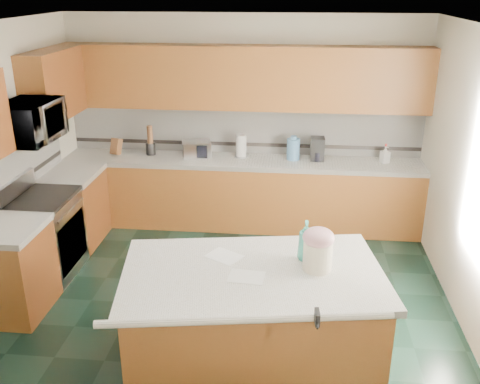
# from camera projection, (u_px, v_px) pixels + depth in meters

# --- Properties ---
(floor) EXTENTS (4.60, 4.60, 0.00)m
(floor) POSITION_uv_depth(u_px,v_px,m) (222.00, 308.00, 5.35)
(floor) COLOR black
(floor) RESTS_ON ground
(ceiling) EXTENTS (4.60, 4.60, 0.00)m
(ceiling) POSITION_uv_depth(u_px,v_px,m) (217.00, 27.00, 4.36)
(ceiling) COLOR white
(ceiling) RESTS_ON ground
(wall_back) EXTENTS (4.60, 0.04, 2.70)m
(wall_back) POSITION_uv_depth(u_px,v_px,m) (244.00, 121.00, 7.01)
(wall_back) COLOR silver
(wall_back) RESTS_ON ground
(wall_front) EXTENTS (4.60, 0.04, 2.70)m
(wall_front) POSITION_uv_depth(u_px,v_px,m) (157.00, 340.00, 2.71)
(wall_front) COLOR silver
(wall_front) RESTS_ON ground
(back_base_cab) EXTENTS (4.60, 0.60, 0.86)m
(back_base_cab) POSITION_uv_depth(u_px,v_px,m) (242.00, 195.00, 7.05)
(back_base_cab) COLOR #441E0B
(back_base_cab) RESTS_ON ground
(back_countertop) EXTENTS (4.60, 0.64, 0.06)m
(back_countertop) POSITION_uv_depth(u_px,v_px,m) (242.00, 161.00, 6.88)
(back_countertop) COLOR white
(back_countertop) RESTS_ON back_base_cab
(back_upper_cab) EXTENTS (4.60, 0.33, 0.78)m
(back_upper_cab) POSITION_uv_depth(u_px,v_px,m) (243.00, 78.00, 6.62)
(back_upper_cab) COLOR #441E0B
(back_upper_cab) RESTS_ON wall_back
(back_backsplash) EXTENTS (4.60, 0.02, 0.63)m
(back_backsplash) POSITION_uv_depth(u_px,v_px,m) (244.00, 130.00, 7.02)
(back_backsplash) COLOR silver
(back_backsplash) RESTS_ON back_countertop
(back_accent_band) EXTENTS (4.60, 0.01, 0.05)m
(back_accent_band) POSITION_uv_depth(u_px,v_px,m) (244.00, 144.00, 7.08)
(back_accent_band) COLOR black
(back_accent_band) RESTS_ON back_countertop
(left_base_cab_rear) EXTENTS (0.60, 0.82, 0.86)m
(left_base_cab_rear) POSITION_uv_depth(u_px,v_px,m) (75.00, 210.00, 6.58)
(left_base_cab_rear) COLOR #441E0B
(left_base_cab_rear) RESTS_ON ground
(left_counter_rear) EXTENTS (0.64, 0.82, 0.06)m
(left_counter_rear) POSITION_uv_depth(u_px,v_px,m) (70.00, 175.00, 6.41)
(left_counter_rear) COLOR white
(left_counter_rear) RESTS_ON left_base_cab_rear
(left_base_cab_front) EXTENTS (0.60, 0.72, 0.86)m
(left_base_cab_front) POSITION_uv_depth(u_px,v_px,m) (13.00, 272.00, 5.17)
(left_base_cab_front) COLOR #441E0B
(left_base_cab_front) RESTS_ON ground
(left_counter_front) EXTENTS (0.64, 0.72, 0.06)m
(left_counter_front) POSITION_uv_depth(u_px,v_px,m) (5.00, 229.00, 5.00)
(left_counter_front) COLOR white
(left_counter_front) RESTS_ON left_base_cab_front
(left_backsplash) EXTENTS (0.02, 2.30, 0.63)m
(left_backsplash) POSITION_uv_depth(u_px,v_px,m) (12.00, 166.00, 5.63)
(left_backsplash) COLOR silver
(left_backsplash) RESTS_ON wall_left
(left_accent_band) EXTENTS (0.01, 2.30, 0.05)m
(left_accent_band) POSITION_uv_depth(u_px,v_px,m) (16.00, 184.00, 5.70)
(left_accent_band) COLOR black
(left_accent_band) RESTS_ON wall_left
(left_upper_cab_rear) EXTENTS (0.33, 1.09, 0.78)m
(left_upper_cab_rear) POSITION_uv_depth(u_px,v_px,m) (53.00, 85.00, 6.17)
(left_upper_cab_rear) COLOR #441E0B
(left_upper_cab_rear) RESTS_ON wall_left
(range_body) EXTENTS (0.60, 0.76, 0.88)m
(range_body) POSITION_uv_depth(u_px,v_px,m) (46.00, 237.00, 5.85)
(range_body) COLOR #B7B7BC
(range_body) RESTS_ON ground
(range_oven_door) EXTENTS (0.02, 0.68, 0.55)m
(range_oven_door) POSITION_uv_depth(u_px,v_px,m) (72.00, 242.00, 5.83)
(range_oven_door) COLOR black
(range_oven_door) RESTS_ON range_body
(range_cooktop) EXTENTS (0.62, 0.78, 0.04)m
(range_cooktop) POSITION_uv_depth(u_px,v_px,m) (41.00, 198.00, 5.68)
(range_cooktop) COLOR black
(range_cooktop) RESTS_ON range_body
(range_handle) EXTENTS (0.02, 0.66, 0.02)m
(range_handle) POSITION_uv_depth(u_px,v_px,m) (71.00, 210.00, 5.69)
(range_handle) COLOR #B7B7BC
(range_handle) RESTS_ON range_body
(range_backguard) EXTENTS (0.06, 0.76, 0.18)m
(range_backguard) POSITION_uv_depth(u_px,v_px,m) (16.00, 187.00, 5.66)
(range_backguard) COLOR #B7B7BC
(range_backguard) RESTS_ON range_body
(microwave) EXTENTS (0.50, 0.73, 0.41)m
(microwave) POSITION_uv_depth(u_px,v_px,m) (29.00, 122.00, 5.37)
(microwave) COLOR #B7B7BC
(microwave) RESTS_ON wall_left
(island_base) EXTENTS (2.11, 1.41, 0.86)m
(island_base) POSITION_uv_depth(u_px,v_px,m) (252.00, 323.00, 4.39)
(island_base) COLOR #441E0B
(island_base) RESTS_ON ground
(island_top) EXTENTS (2.22, 1.53, 0.06)m
(island_top) POSITION_uv_depth(u_px,v_px,m) (253.00, 275.00, 4.22)
(island_top) COLOR white
(island_top) RESTS_ON island_base
(island_bullnose) EXTENTS (2.04, 0.38, 0.06)m
(island_bullnose) POSITION_uv_depth(u_px,v_px,m) (246.00, 320.00, 3.66)
(island_bullnose) COLOR white
(island_bullnose) RESTS_ON island_base
(treat_jar) EXTENTS (0.25, 0.25, 0.24)m
(treat_jar) POSITION_uv_depth(u_px,v_px,m) (317.00, 255.00, 4.20)
(treat_jar) COLOR #EFE3C7
(treat_jar) RESTS_ON island_top
(treat_jar_lid) EXTENTS (0.25, 0.25, 0.15)m
(treat_jar_lid) POSITION_uv_depth(u_px,v_px,m) (319.00, 237.00, 4.14)
(treat_jar_lid) COLOR #E5A2B3
(treat_jar_lid) RESTS_ON treat_jar
(treat_jar_knob) EXTENTS (0.08, 0.03, 0.03)m
(treat_jar_knob) POSITION_uv_depth(u_px,v_px,m) (319.00, 231.00, 4.12)
(treat_jar_knob) COLOR tan
(treat_jar_knob) RESTS_ON treat_jar_lid
(treat_jar_knob_end_l) EXTENTS (0.04, 0.04, 0.04)m
(treat_jar_knob_end_l) POSITION_uv_depth(u_px,v_px,m) (313.00, 231.00, 4.13)
(treat_jar_knob_end_l) COLOR tan
(treat_jar_knob_end_l) RESTS_ON treat_jar_lid
(treat_jar_knob_end_r) EXTENTS (0.04, 0.04, 0.04)m
(treat_jar_knob_end_r) POSITION_uv_depth(u_px,v_px,m) (324.00, 232.00, 4.12)
(treat_jar_knob_end_r) COLOR tan
(treat_jar_knob_end_r) RESTS_ON treat_jar_lid
(soap_bottle_island) EXTENTS (0.13, 0.13, 0.34)m
(soap_bottle_island) POSITION_uv_depth(u_px,v_px,m) (306.00, 241.00, 4.33)
(soap_bottle_island) COLOR teal
(soap_bottle_island) RESTS_ON island_top
(paper_sheet_a) EXTENTS (0.29, 0.23, 0.00)m
(paper_sheet_a) POSITION_uv_depth(u_px,v_px,m) (246.00, 277.00, 4.13)
(paper_sheet_a) COLOR white
(paper_sheet_a) RESTS_ON island_top
(paper_sheet_b) EXTENTS (0.35, 0.32, 0.00)m
(paper_sheet_b) POSITION_uv_depth(u_px,v_px,m) (224.00, 256.00, 4.44)
(paper_sheet_b) COLOR white
(paper_sheet_b) RESTS_ON island_top
(clamp_body) EXTENTS (0.04, 0.11, 0.09)m
(clamp_body) POSITION_uv_depth(u_px,v_px,m) (317.00, 317.00, 3.62)
(clamp_body) COLOR black
(clamp_body) RESTS_ON island_top
(clamp_handle) EXTENTS (0.02, 0.07, 0.02)m
(clamp_handle) POSITION_uv_depth(u_px,v_px,m) (317.00, 325.00, 3.57)
(clamp_handle) COLOR black
(clamp_handle) RESTS_ON island_top
(knife_block) EXTENTS (0.17, 0.19, 0.23)m
(knife_block) POSITION_uv_depth(u_px,v_px,m) (116.00, 146.00, 7.03)
(knife_block) COLOR #472814
(knife_block) RESTS_ON back_countertop
(utensil_crock) EXTENTS (0.13, 0.13, 0.16)m
(utensil_crock) POSITION_uv_depth(u_px,v_px,m) (151.00, 149.00, 7.03)
(utensil_crock) COLOR black
(utensil_crock) RESTS_ON back_countertop
(utensil_bundle) EXTENTS (0.07, 0.07, 0.23)m
(utensil_bundle) POSITION_uv_depth(u_px,v_px,m) (150.00, 135.00, 6.96)
(utensil_bundle) COLOR #472814
(utensil_bundle) RESTS_ON utensil_crock
(toaster_oven) EXTENTS (0.41, 0.33, 0.21)m
(toaster_oven) POSITION_uv_depth(u_px,v_px,m) (197.00, 149.00, 6.93)
(toaster_oven) COLOR #B7B7BC
(toaster_oven) RESTS_ON back_countertop
(toaster_oven_door) EXTENTS (0.32, 0.01, 0.17)m
(toaster_oven_door) POSITION_uv_depth(u_px,v_px,m) (195.00, 152.00, 6.83)
(toaster_oven_door) COLOR black
(toaster_oven_door) RESTS_ON toaster_oven
(paper_towel) EXTENTS (0.13, 0.13, 0.30)m
(paper_towel) POSITION_uv_depth(u_px,v_px,m) (241.00, 146.00, 6.91)
(paper_towel) COLOR white
(paper_towel) RESTS_ON back_countertop
(paper_towel_base) EXTENTS (0.20, 0.20, 0.01)m
(paper_towel_base) POSITION_uv_depth(u_px,v_px,m) (241.00, 156.00, 6.96)
(paper_towel_base) COLOR #B7B7BC
(paper_towel_base) RESTS_ON back_countertop
(water_jug) EXTENTS (0.17, 0.17, 0.27)m
(water_jug) POSITION_uv_depth(u_px,v_px,m) (293.00, 149.00, 6.81)
(water_jug) COLOR #4C7EB0
(water_jug) RESTS_ON back_countertop
(water_jug_neck) EXTENTS (0.08, 0.08, 0.04)m
(water_jug_neck) POSITION_uv_depth(u_px,v_px,m) (294.00, 137.00, 6.75)
(water_jug_neck) COLOR #4C7EB0
(water_jug_neck) RESTS_ON water_jug
(coffee_maker) EXTENTS (0.18, 0.20, 0.29)m
(coffee_maker) POSITION_uv_depth(u_px,v_px,m) (317.00, 149.00, 6.80)
(coffee_maker) COLOR black
(coffee_maker) RESTS_ON back_countertop
(coffee_carafe) EXTENTS (0.12, 0.12, 0.12)m
(coffee_carafe) POSITION_uv_depth(u_px,v_px,m) (317.00, 156.00, 6.79)
(coffee_carafe) COLOR black
(coffee_carafe) RESTS_ON back_countertop
(soap_bottle_back) EXTENTS (0.13, 0.13, 0.22)m
(soap_bottle_back) POSITION_uv_depth(u_px,v_px,m) (385.00, 154.00, 6.70)
(soap_bottle_back) COLOR white
(soap_bottle_back) RESTS_ON back_countertop
(soap_back_cap) EXTENTS (0.02, 0.02, 0.03)m
(soap_back_cap) POSITION_uv_depth(u_px,v_px,m) (386.00, 145.00, 6.66)
(soap_back_cap) COLOR red
(soap_back_cap) RESTS_ON soap_bottle_back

